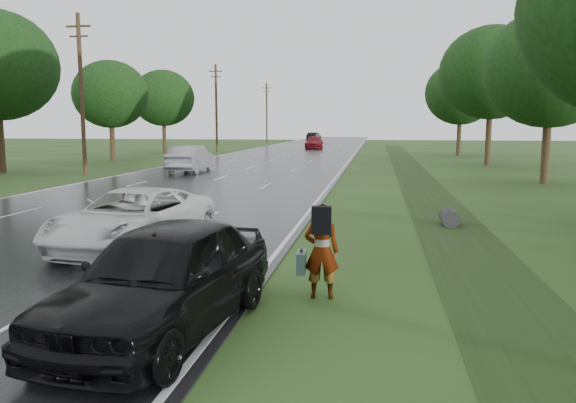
# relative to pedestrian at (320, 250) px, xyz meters

# --- Properties ---
(road) EXTENTS (14.00, 180.00, 0.04)m
(road) POSITION_rel_pedestrian_xyz_m (-8.18, 43.19, -0.89)
(road) COLOR black
(road) RESTS_ON ground
(edge_stripe_east) EXTENTS (0.12, 180.00, 0.01)m
(edge_stripe_east) POSITION_rel_pedestrian_xyz_m (-1.43, 43.19, -0.87)
(edge_stripe_east) COLOR silver
(edge_stripe_east) RESTS_ON road
(edge_stripe_west) EXTENTS (0.12, 180.00, 0.01)m
(edge_stripe_west) POSITION_rel_pedestrian_xyz_m (-14.93, 43.19, -0.87)
(edge_stripe_west) COLOR silver
(edge_stripe_west) RESTS_ON road
(center_line) EXTENTS (0.12, 180.00, 0.01)m
(center_line) POSITION_rel_pedestrian_xyz_m (-8.18, 43.19, -0.87)
(center_line) COLOR silver
(center_line) RESTS_ON road
(drainage_ditch) EXTENTS (2.20, 120.00, 0.56)m
(drainage_ditch) POSITION_rel_pedestrian_xyz_m (3.32, 16.90, -0.88)
(drainage_ditch) COLOR #1F3013
(drainage_ditch) RESTS_ON ground
(utility_pole_mid) EXTENTS (1.60, 0.26, 10.00)m
(utility_pole_mid) POSITION_rel_pedestrian_xyz_m (-17.38, 23.19, 4.28)
(utility_pole_mid) COLOR #3B2818
(utility_pole_mid) RESTS_ON ground
(utility_pole_far) EXTENTS (1.60, 0.26, 10.00)m
(utility_pole_far) POSITION_rel_pedestrian_xyz_m (-17.38, 53.19, 4.28)
(utility_pole_far) COLOR #3B2818
(utility_pole_far) RESTS_ON ground
(utility_pole_distant) EXTENTS (1.60, 0.26, 10.00)m
(utility_pole_distant) POSITION_rel_pedestrian_xyz_m (-17.38, 83.19, 4.28)
(utility_pole_distant) COLOR #3B2818
(utility_pole_distant) RESTS_ON ground
(tree_east_c) EXTENTS (7.00, 7.00, 9.29)m
(tree_east_c) POSITION_rel_pedestrian_xyz_m (10.02, 22.19, 5.22)
(tree_east_c) COLOR #3B2818
(tree_east_c) RESTS_ON ground
(tree_east_d) EXTENTS (8.00, 8.00, 10.76)m
(tree_east_d) POSITION_rel_pedestrian_xyz_m (9.62, 36.19, 6.24)
(tree_east_d) COLOR #3B2818
(tree_east_d) RESTS_ON ground
(tree_east_f) EXTENTS (7.20, 7.20, 9.62)m
(tree_east_f) POSITION_rel_pedestrian_xyz_m (9.32, 50.19, 5.46)
(tree_east_f) COLOR #3B2818
(tree_east_f) RESTS_ON ground
(tree_west_d) EXTENTS (6.60, 6.60, 8.80)m
(tree_west_d) POSITION_rel_pedestrian_xyz_m (-22.38, 37.19, 4.91)
(tree_west_d) COLOR #3B2818
(tree_west_d) RESTS_ON ground
(tree_west_f) EXTENTS (7.00, 7.00, 9.29)m
(tree_west_f) POSITION_rel_pedestrian_xyz_m (-22.98, 51.19, 5.22)
(tree_west_f) COLOR #3B2818
(tree_west_f) RESTS_ON ground
(pedestrian) EXTENTS (0.82, 0.70, 1.77)m
(pedestrian) POSITION_rel_pedestrian_xyz_m (0.00, 0.00, 0.00)
(pedestrian) COLOR #A5998C
(pedestrian) RESTS_ON ground
(white_pickup) EXTENTS (3.21, 5.72, 1.51)m
(white_pickup) POSITION_rel_pedestrian_xyz_m (-5.18, 3.37, -0.12)
(white_pickup) COLOR silver
(white_pickup) RESTS_ON road
(dark_sedan) EXTENTS (2.66, 5.24, 1.71)m
(dark_sedan) POSITION_rel_pedestrian_xyz_m (-2.18, -2.13, -0.02)
(dark_sedan) COLOR black
(dark_sedan) RESTS_ON road
(silver_sedan) EXTENTS (2.01, 5.39, 1.76)m
(silver_sedan) POSITION_rel_pedestrian_xyz_m (-11.28, 25.94, 0.01)
(silver_sedan) COLOR gray
(silver_sedan) RESTS_ON road
(far_car_red) EXTENTS (2.43, 5.51, 1.58)m
(far_car_red) POSITION_rel_pedestrian_xyz_m (-7.18, 63.52, -0.08)
(far_car_red) COLOR maroon
(far_car_red) RESTS_ON road
(far_car_dark) EXTENTS (2.42, 5.22, 1.66)m
(far_car_dark) POSITION_rel_pedestrian_xyz_m (-10.82, 95.86, -0.04)
(far_car_dark) COLOR black
(far_car_dark) RESTS_ON road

